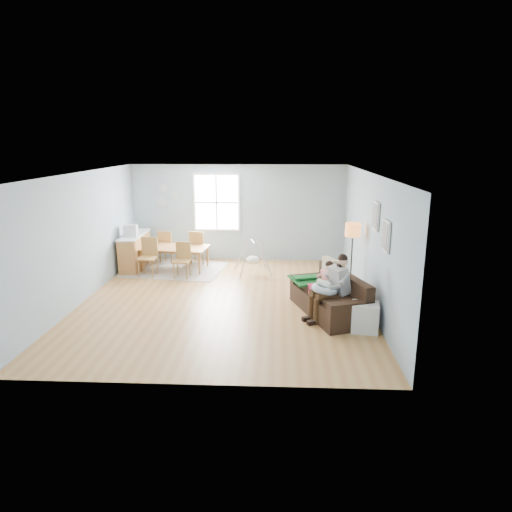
# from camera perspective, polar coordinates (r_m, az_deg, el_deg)

# --- Properties ---
(room) EXTENTS (8.40, 9.40, 3.90)m
(room) POSITION_cam_1_polar(r_m,az_deg,el_deg) (9.33, -4.18, 8.60)
(room) COLOR #AE743D
(window) EXTENTS (1.32, 0.08, 1.62)m
(window) POSITION_cam_1_polar(r_m,az_deg,el_deg) (12.90, -4.94, 6.68)
(window) COLOR white
(window) RESTS_ON room
(pictures) EXTENTS (0.05, 1.34, 0.74)m
(pictures) POSITION_cam_1_polar(r_m,az_deg,el_deg) (8.50, 15.30, 3.70)
(pictures) COLOR white
(pictures) RESTS_ON room
(wall_plates) EXTENTS (0.67, 0.02, 0.66)m
(wall_plates) POSITION_cam_1_polar(r_m,az_deg,el_deg) (13.15, -11.07, 7.40)
(wall_plates) COLOR #A1B6C1
(wall_plates) RESTS_ON room
(sofa) EXTENTS (1.47, 2.17, 0.81)m
(sofa) POSITION_cam_1_polar(r_m,az_deg,el_deg) (9.15, 9.35, -5.38)
(sofa) COLOR black
(sofa) RESTS_ON room
(green_throw) EXTENTS (1.11, 1.03, 0.04)m
(green_throw) POSITION_cam_1_polar(r_m,az_deg,el_deg) (9.63, 7.28, -2.89)
(green_throw) COLOR #12531E
(green_throw) RESTS_ON sofa
(beige_pillow) EXTENTS (0.30, 0.50, 0.48)m
(beige_pillow) POSITION_cam_1_polar(r_m,az_deg,el_deg) (9.56, 9.24, -1.71)
(beige_pillow) COLOR tan
(beige_pillow) RESTS_ON sofa
(father) EXTENTS (0.94, 0.69, 1.27)m
(father) POSITION_cam_1_polar(r_m,az_deg,el_deg) (8.73, 9.50, -3.63)
(father) COLOR gray
(father) RESTS_ON sofa
(nursing_pillow) EXTENTS (0.61, 0.60, 0.20)m
(nursing_pillow) POSITION_cam_1_polar(r_m,az_deg,el_deg) (8.69, 8.60, -4.08)
(nursing_pillow) COLOR #A2B8CB
(nursing_pillow) RESTS_ON father
(infant) EXTENTS (0.29, 0.35, 0.14)m
(infant) POSITION_cam_1_polar(r_m,az_deg,el_deg) (8.68, 8.47, -3.44)
(infant) COLOR silver
(infant) RESTS_ON nursing_pillow
(toddler) EXTENTS (0.55, 0.35, 0.82)m
(toddler) POSITION_cam_1_polar(r_m,az_deg,el_deg) (9.16, 8.53, -2.68)
(toddler) COLOR silver
(toddler) RESTS_ON sofa
(floor_lamp) EXTENTS (0.33, 0.33, 1.62)m
(floor_lamp) POSITION_cam_1_polar(r_m,az_deg,el_deg) (10.00, 11.99, 2.46)
(floor_lamp) COLOR black
(floor_lamp) RESTS_ON room
(storage_cube) EXTENTS (0.53, 0.49, 0.52)m
(storage_cube) POSITION_cam_1_polar(r_m,az_deg,el_deg) (8.46, 13.39, -7.45)
(storage_cube) COLOR silver
(storage_cube) RESTS_ON room
(rug) EXTENTS (2.73, 2.22, 0.01)m
(rug) POSITION_cam_1_polar(r_m,az_deg,el_deg) (12.34, -10.07, -1.64)
(rug) COLOR gray
(rug) RESTS_ON room
(dining_table) EXTENTS (1.83, 1.15, 0.61)m
(dining_table) POSITION_cam_1_polar(r_m,az_deg,el_deg) (12.26, -10.13, -0.29)
(dining_table) COLOR olive
(dining_table) RESTS_ON rug
(chair_sw) EXTENTS (0.46, 0.46, 0.97)m
(chair_sw) POSITION_cam_1_polar(r_m,az_deg,el_deg) (11.82, -13.29, 0.25)
(chair_sw) COLOR olive
(chair_sw) RESTS_ON rug
(chair_se) EXTENTS (0.43, 0.43, 0.89)m
(chair_se) POSITION_cam_1_polar(r_m,az_deg,el_deg) (11.50, -9.16, -0.22)
(chair_se) COLOR olive
(chair_se) RESTS_ON rug
(chair_nw) EXTENTS (0.48, 0.48, 0.92)m
(chair_nw) POSITION_cam_1_polar(r_m,az_deg,el_deg) (12.93, -11.12, 1.40)
(chair_nw) COLOR olive
(chair_nw) RESTS_ON rug
(chair_ne) EXTENTS (0.49, 0.49, 0.94)m
(chair_ne) POSITION_cam_1_polar(r_m,az_deg,el_deg) (12.63, -7.30, 1.33)
(chair_ne) COLOR olive
(chair_ne) RESTS_ON rug
(counter) EXTENTS (0.51, 1.65, 0.92)m
(counter) POSITION_cam_1_polar(r_m,az_deg,el_deg) (12.65, -14.88, 0.64)
(counter) COLOR olive
(counter) RESTS_ON room
(monitor) EXTENTS (0.35, 0.34, 0.31)m
(monitor) POSITION_cam_1_polar(r_m,az_deg,el_deg) (12.23, -15.40, 3.06)
(monitor) COLOR #B9B9BE
(monitor) RESTS_ON counter
(baby_swing) EXTENTS (1.02, 1.03, 0.86)m
(baby_swing) POSITION_cam_1_polar(r_m,az_deg,el_deg) (11.64, -0.38, -0.42)
(baby_swing) COLOR #B9B9BE
(baby_swing) RESTS_ON room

